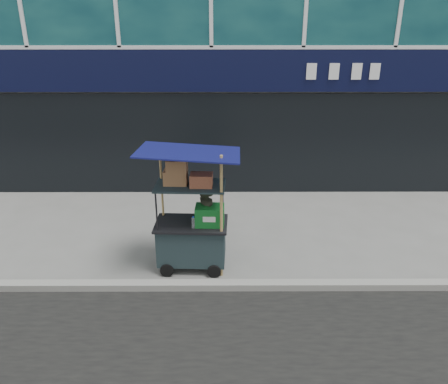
{
  "coord_description": "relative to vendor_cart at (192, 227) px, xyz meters",
  "views": [
    {
      "loc": [
        0.24,
        -6.08,
        4.09
      ],
      "look_at": [
        0.26,
        1.2,
        1.1
      ],
      "focal_mm": 35.0,
      "sensor_mm": 36.0,
      "label": 1
    }
  ],
  "objects": [
    {
      "name": "curb",
      "position": [
        0.27,
        -0.68,
        -0.7
      ],
      "size": [
        80.0,
        0.18,
        0.12
      ],
      "primitive_type": "cube",
      "color": "gray",
      "rests_on": "ground"
    },
    {
      "name": "vendor_man",
      "position": [
        0.26,
        0.12,
        0.01
      ],
      "size": [
        0.54,
        0.65,
        1.53
      ],
      "primitive_type": "imported",
      "rotation": [
        0.0,
        0.0,
        1.92
      ],
      "color": "black",
      "rests_on": "ground"
    },
    {
      "name": "vendor_cart",
      "position": [
        0.0,
        0.0,
        0.0
      ],
      "size": [
        1.64,
        1.19,
        2.16
      ],
      "rotation": [
        0.0,
        0.0,
        -0.04
      ],
      "color": "#18272A",
      "rests_on": "ground"
    },
    {
      "name": "ground",
      "position": [
        0.27,
        -0.48,
        -0.76
      ],
      "size": [
        80.0,
        80.0,
        0.0
      ],
      "primitive_type": "plane",
      "color": "slate",
      "rests_on": "ground"
    }
  ]
}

